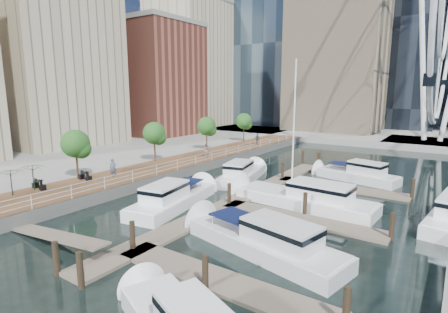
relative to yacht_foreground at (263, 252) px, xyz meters
name	(u,v)px	position (x,y,z in m)	size (l,w,h in m)	color
ground	(126,228)	(-9.24, -2.17, 0.00)	(520.00, 520.00, 0.00)	black
boardwalk	(176,166)	(-18.24, 12.83, 0.50)	(6.00, 60.00, 1.00)	brown
seawall	(197,169)	(-15.24, 12.83, 0.50)	(0.25, 60.00, 1.00)	#595954
land_inland	(49,146)	(-45.24, 12.83, 0.50)	(48.00, 90.00, 1.00)	gray
land_far	(392,120)	(-9.24, 99.83, 0.50)	(200.00, 114.00, 1.00)	gray
pier	(431,144)	(4.76, 49.83, 0.50)	(14.00, 12.00, 1.00)	gray
railing	(196,160)	(-15.34, 12.83, 1.52)	(0.10, 60.00, 1.05)	white
floating_docks	(297,204)	(-1.27, 7.81, 0.49)	(16.00, 34.00, 2.60)	#6D6051
midrise_condos	(115,66)	(-42.81, 24.65, 13.42)	(19.00, 67.00, 28.00)	#BCAD8E
street_trees	(154,133)	(-20.64, 11.83, 4.29)	(2.60, 42.60, 4.60)	#3F2B1C
cafe_tables	(16,191)	(-19.64, -4.17, 1.37)	(2.50, 13.70, 0.74)	black
yacht_foreground	(263,252)	(0.00, 0.00, 0.00)	(2.92, 10.88, 2.15)	silver
pedestrian_near	(113,168)	(-18.18, 3.96, 1.90)	(0.66, 0.43, 1.80)	#484E60
pedestrian_mid	(206,150)	(-17.08, 16.95, 1.93)	(0.90, 0.70, 1.86)	gray
pedestrian_far	(257,139)	(-17.19, 30.23, 1.84)	(0.98, 0.41, 1.67)	#32393F
moored_yachts	(307,207)	(-0.91, 9.03, 0.00)	(23.94, 32.83, 11.50)	white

